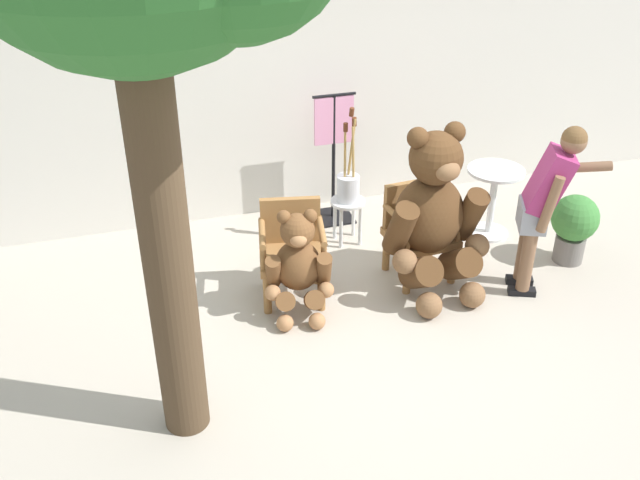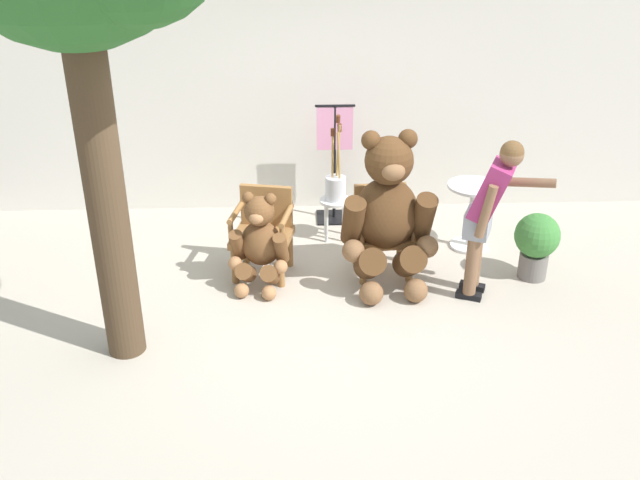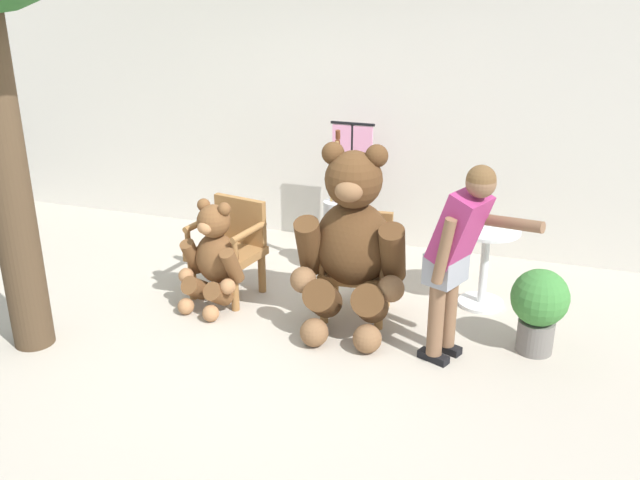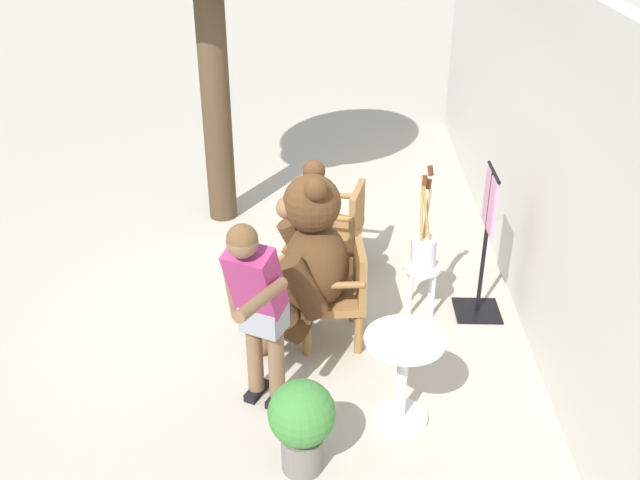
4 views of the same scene
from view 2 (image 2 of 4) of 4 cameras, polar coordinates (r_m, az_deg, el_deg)
ground_plane at (r=6.63m, az=0.46°, el=-5.41°), size 60.00×60.00×0.00m
back_wall at (r=8.30m, az=-0.27°, el=11.83°), size 10.00×0.16×2.80m
wooden_chair_left at (r=7.05m, az=-4.56°, el=0.83°), size 0.65×0.62×0.86m
wooden_chair_right at (r=7.09m, az=5.00°, el=0.99°), size 0.60×0.56×0.86m
teddy_bear_large at (r=6.73m, az=5.45°, el=2.23°), size 0.92×0.90×1.53m
teddy_bear_small at (r=6.78m, az=-4.84°, el=-0.18°), size 0.60×0.59×0.96m
person_visitor at (r=6.57m, az=13.38°, el=2.59°), size 0.82×0.47×1.56m
white_stool at (r=7.75m, az=1.24°, el=2.54°), size 0.34×0.34×0.46m
brush_bucket at (r=7.64m, az=1.26°, el=4.48°), size 0.22×0.22×0.94m
round_side_table at (r=7.69m, az=12.08°, el=2.45°), size 0.56×0.56×0.72m
potted_plant at (r=7.25m, az=16.92°, el=-0.10°), size 0.44×0.44×0.68m
clothing_display_stand at (r=8.09m, az=1.17°, el=6.39°), size 0.44×0.40×1.36m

